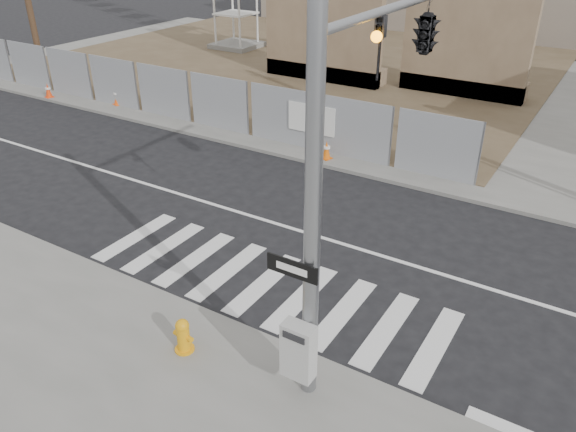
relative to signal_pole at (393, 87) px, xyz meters
The scene contains 11 objects.
ground 5.77m from the signal_pole, 140.66° to the left, with size 100.00×100.00×0.00m, color black.
sidewalk_far 16.91m from the signal_pole, 98.84° to the left, with size 50.00×20.00×0.12m, color slate.
signal_pole is the anchor object (origin of this frame).
chain_link_fence 14.80m from the signal_pole, 150.58° to the left, with size 24.60×0.04×2.00m, color gray.
concrete_wall_left 17.92m from the signal_pole, 122.11° to the left, with size 6.00×1.30×8.00m.
concrete_wall_right 16.46m from the signal_pole, 100.52° to the left, with size 5.50×1.30×8.00m.
fire_hydrant 5.89m from the signal_pole, 128.06° to the right, with size 0.44×0.42×0.71m.
traffic_cone_a 20.05m from the signal_pole, 161.33° to the left, with size 0.39×0.39×0.63m.
traffic_cone_b 17.27m from the signal_pole, 154.73° to the left, with size 0.49×0.49×0.75m.
traffic_cone_c 13.61m from the signal_pole, 145.37° to the left, with size 0.39×0.39×0.69m.
traffic_cone_d 9.11m from the signal_pole, 125.34° to the left, with size 0.39×0.39×0.63m.
Camera 1 is at (5.97, -11.10, 7.45)m, focal length 35.00 mm.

